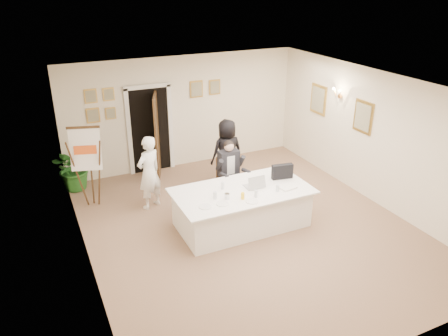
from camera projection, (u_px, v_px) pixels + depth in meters
name	position (u px, v px, depth m)	size (l,w,h in m)	color
floor	(248.00, 227.00, 8.59)	(7.00, 7.00, 0.00)	brown
ceiling	(251.00, 86.00, 7.46)	(6.00, 7.00, 0.02)	white
wall_back	(184.00, 112.00, 10.93)	(6.00, 0.10, 2.80)	beige
wall_front	(389.00, 266.00, 5.12)	(6.00, 0.10, 2.80)	beige
wall_left	(81.00, 193.00, 6.86)	(0.10, 7.00, 2.80)	beige
wall_right	(375.00, 138.00, 9.19)	(0.10, 7.00, 2.80)	beige
doorway	(152.00, 133.00, 10.58)	(1.14, 0.86, 2.20)	black
pictures_back_wall	(152.00, 98.00, 10.41)	(3.40, 0.06, 0.80)	#BA943F
pictures_right_wall	(339.00, 108.00, 10.03)	(0.06, 2.20, 0.80)	#BA943F
wall_sconce	(338.00, 93.00, 9.86)	(0.20, 0.30, 0.24)	#D38F43
conference_table	(242.00, 208.00, 8.49)	(2.63, 1.40, 0.78)	white
seated_man	(230.00, 171.00, 9.36)	(0.59, 0.63, 1.38)	black
flip_chart	(89.00, 171.00, 9.05)	(0.64, 0.47, 1.76)	#392612
standing_man	(149.00, 173.00, 9.02)	(0.58, 0.38, 1.59)	white
standing_woman	(227.00, 152.00, 10.13)	(0.76, 0.50, 1.56)	black
potted_palm	(74.00, 167.00, 9.94)	(0.96, 0.83, 1.07)	#226120
laptop	(254.00, 180.00, 8.43)	(0.36, 0.37, 0.28)	#B7BABC
laptop_bag	(282.00, 172.00, 8.76)	(0.43, 0.12, 0.30)	black
paper_stack	(288.00, 187.00, 8.40)	(0.31, 0.22, 0.03)	white
plate_left	(205.00, 207.00, 7.72)	(0.22, 0.22, 0.01)	white
plate_mid	(222.00, 204.00, 7.82)	(0.23, 0.23, 0.01)	white
plate_near	(252.00, 201.00, 7.91)	(0.23, 0.23, 0.01)	white
glass_a	(215.00, 195.00, 7.98)	(0.07, 0.07, 0.14)	silver
glass_b	(256.00, 194.00, 8.04)	(0.06, 0.06, 0.14)	silver
glass_c	(278.00, 188.00, 8.26)	(0.07, 0.07, 0.14)	silver
glass_d	(223.00, 186.00, 8.35)	(0.06, 0.06, 0.14)	silver
oj_glass	(243.00, 196.00, 7.97)	(0.07, 0.07, 0.13)	yellow
steel_jug	(227.00, 196.00, 7.98)	(0.10, 0.10, 0.11)	silver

